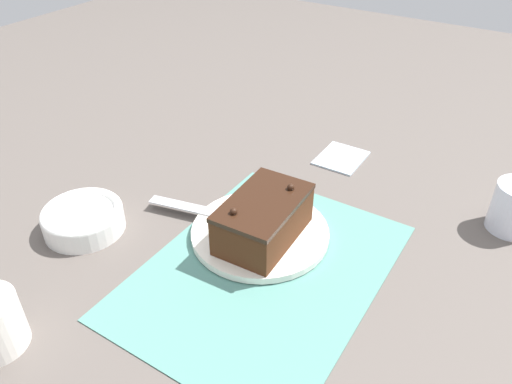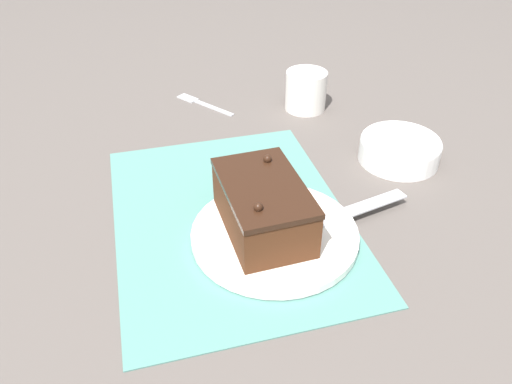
% 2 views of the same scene
% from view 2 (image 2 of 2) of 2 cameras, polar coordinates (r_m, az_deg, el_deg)
% --- Properties ---
extents(ground_plane, '(3.00, 3.00, 0.00)m').
position_cam_2_polar(ground_plane, '(0.75, -2.91, -2.88)').
color(ground_plane, '#544C47').
extents(placemat_woven, '(0.46, 0.34, 0.00)m').
position_cam_2_polar(placemat_woven, '(0.75, -2.91, -2.76)').
color(placemat_woven, slate).
rests_on(placemat_woven, ground_plane).
extents(cake_plate, '(0.24, 0.24, 0.01)m').
position_cam_2_polar(cake_plate, '(0.71, 2.15, -4.83)').
color(cake_plate, white).
rests_on(cake_plate, placemat_woven).
extents(chocolate_cake, '(0.17, 0.11, 0.08)m').
position_cam_2_polar(chocolate_cake, '(0.68, 0.83, -1.63)').
color(chocolate_cake, '#472614').
rests_on(chocolate_cake, cake_plate).
extents(serving_knife, '(0.07, 0.23, 0.01)m').
position_cam_2_polar(serving_knife, '(0.72, 7.26, -3.25)').
color(serving_knife, slate).
rests_on(serving_knife, cake_plate).
extents(small_bowl, '(0.14, 0.14, 0.04)m').
position_cam_2_polar(small_bowl, '(0.90, 16.11, 4.82)').
color(small_bowl, white).
rests_on(small_bowl, ground_plane).
extents(coffee_mug, '(0.09, 0.08, 0.08)m').
position_cam_2_polar(coffee_mug, '(1.05, 5.68, 11.51)').
color(coffee_mug, silver).
rests_on(coffee_mug, ground_plane).
extents(dessert_fork, '(0.13, 0.10, 0.01)m').
position_cam_2_polar(dessert_fork, '(1.08, -6.28, 10.13)').
color(dessert_fork, '#B7BABF').
rests_on(dessert_fork, ground_plane).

